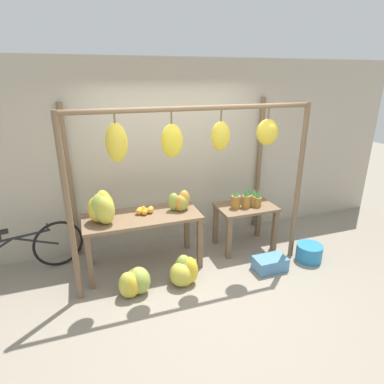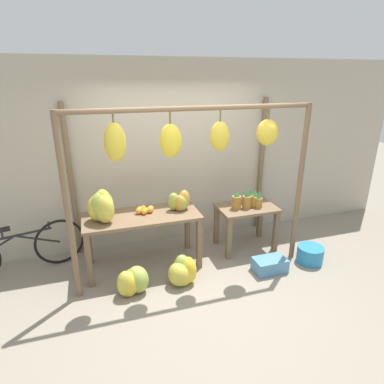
{
  "view_description": "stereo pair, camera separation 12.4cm",
  "coord_description": "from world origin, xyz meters",
  "px_view_note": "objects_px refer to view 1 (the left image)",
  "views": [
    {
      "loc": [
        -1.28,
        -3.16,
        2.55
      ],
      "look_at": [
        0.09,
        0.78,
        1.03
      ],
      "focal_mm": 30.0,
      "sensor_mm": 36.0,
      "label": 1
    },
    {
      "loc": [
        -1.16,
        -3.2,
        2.55
      ],
      "look_at": [
        0.09,
        0.78,
        1.03
      ],
      "focal_mm": 30.0,
      "sensor_mm": 36.0,
      "label": 2
    }
  ],
  "objects_px": {
    "orange_pile": "(144,211)",
    "banana_pile_ground_right": "(184,272)",
    "parked_bicycle": "(16,254)",
    "banana_pile_ground_left": "(133,283)",
    "fruit_crate_white": "(270,264)",
    "blue_bucket": "(309,252)",
    "banana_pile_on_table": "(102,208)",
    "pineapple_cluster": "(247,199)",
    "papaya_pile": "(180,202)"
  },
  "relations": [
    {
      "from": "banana_pile_ground_left",
      "to": "papaya_pile",
      "type": "xyz_separation_m",
      "value": [
        0.79,
        0.58,
        0.74
      ]
    },
    {
      "from": "fruit_crate_white",
      "to": "parked_bicycle",
      "type": "distance_m",
      "value": 3.4
    },
    {
      "from": "banana_pile_on_table",
      "to": "banana_pile_ground_right",
      "type": "relative_size",
      "value": 1.01
    },
    {
      "from": "parked_bicycle",
      "to": "papaya_pile",
      "type": "xyz_separation_m",
      "value": [
        2.17,
        -0.29,
        0.55
      ]
    },
    {
      "from": "parked_bicycle",
      "to": "papaya_pile",
      "type": "distance_m",
      "value": 2.26
    },
    {
      "from": "pineapple_cluster",
      "to": "fruit_crate_white",
      "type": "height_order",
      "value": "pineapple_cluster"
    },
    {
      "from": "orange_pile",
      "to": "pineapple_cluster",
      "type": "distance_m",
      "value": 1.55
    },
    {
      "from": "orange_pile",
      "to": "banana_pile_ground_right",
      "type": "relative_size",
      "value": 0.57
    },
    {
      "from": "papaya_pile",
      "to": "pineapple_cluster",
      "type": "bearing_deg",
      "value": 0.36
    },
    {
      "from": "banana_pile_on_table",
      "to": "blue_bucket",
      "type": "relative_size",
      "value": 1.25
    },
    {
      "from": "orange_pile",
      "to": "parked_bicycle",
      "type": "bearing_deg",
      "value": 172.2
    },
    {
      "from": "fruit_crate_white",
      "to": "blue_bucket",
      "type": "xyz_separation_m",
      "value": [
        0.68,
        0.04,
        0.02
      ]
    },
    {
      "from": "fruit_crate_white",
      "to": "blue_bucket",
      "type": "distance_m",
      "value": 0.68
    },
    {
      "from": "orange_pile",
      "to": "papaya_pile",
      "type": "relative_size",
      "value": 0.75
    },
    {
      "from": "pineapple_cluster",
      "to": "banana_pile_ground_right",
      "type": "bearing_deg",
      "value": -153.47
    },
    {
      "from": "papaya_pile",
      "to": "fruit_crate_white",
      "type": "bearing_deg",
      "value": -31.82
    },
    {
      "from": "orange_pile",
      "to": "banana_pile_on_table",
      "type": "bearing_deg",
      "value": -169.81
    },
    {
      "from": "pineapple_cluster",
      "to": "parked_bicycle",
      "type": "height_order",
      "value": "pineapple_cluster"
    },
    {
      "from": "banana_pile_on_table",
      "to": "banana_pile_ground_left",
      "type": "bearing_deg",
      "value": -65.35
    },
    {
      "from": "orange_pile",
      "to": "fruit_crate_white",
      "type": "relative_size",
      "value": 0.58
    },
    {
      "from": "orange_pile",
      "to": "parked_bicycle",
      "type": "height_order",
      "value": "orange_pile"
    },
    {
      "from": "pineapple_cluster",
      "to": "banana_pile_on_table",
      "type": "bearing_deg",
      "value": -178.69
    },
    {
      "from": "blue_bucket",
      "to": "fruit_crate_white",
      "type": "bearing_deg",
      "value": -176.85
    },
    {
      "from": "banana_pile_ground_left",
      "to": "papaya_pile",
      "type": "relative_size",
      "value": 1.39
    },
    {
      "from": "fruit_crate_white",
      "to": "banana_pile_on_table",
      "type": "bearing_deg",
      "value": 163.45
    },
    {
      "from": "banana_pile_ground_left",
      "to": "parked_bicycle",
      "type": "distance_m",
      "value": 1.64
    },
    {
      "from": "banana_pile_on_table",
      "to": "orange_pile",
      "type": "bearing_deg",
      "value": 10.19
    },
    {
      "from": "banana_pile_on_table",
      "to": "pineapple_cluster",
      "type": "distance_m",
      "value": 2.1
    },
    {
      "from": "banana_pile_on_table",
      "to": "banana_pile_ground_left",
      "type": "distance_m",
      "value": 1.01
    },
    {
      "from": "banana_pile_ground_left",
      "to": "parked_bicycle",
      "type": "relative_size",
      "value": 0.28
    },
    {
      "from": "pineapple_cluster",
      "to": "parked_bicycle",
      "type": "bearing_deg",
      "value": 175.05
    },
    {
      "from": "orange_pile",
      "to": "banana_pile_ground_left",
      "type": "distance_m",
      "value": 0.96
    },
    {
      "from": "fruit_crate_white",
      "to": "papaya_pile",
      "type": "bearing_deg",
      "value": 148.18
    },
    {
      "from": "banana_pile_on_table",
      "to": "papaya_pile",
      "type": "xyz_separation_m",
      "value": [
        1.04,
        0.04,
        -0.07
      ]
    },
    {
      "from": "papaya_pile",
      "to": "orange_pile",
      "type": "bearing_deg",
      "value": 173.54
    },
    {
      "from": "banana_pile_ground_right",
      "to": "papaya_pile",
      "type": "height_order",
      "value": "papaya_pile"
    },
    {
      "from": "banana_pile_on_table",
      "to": "fruit_crate_white",
      "type": "relative_size",
      "value": 1.03
    },
    {
      "from": "banana_pile_ground_left",
      "to": "fruit_crate_white",
      "type": "bearing_deg",
      "value": -2.73
    },
    {
      "from": "blue_bucket",
      "to": "banana_pile_on_table",
      "type": "bearing_deg",
      "value": 168.03
    },
    {
      "from": "banana_pile_ground_right",
      "to": "pineapple_cluster",
      "type": "bearing_deg",
      "value": 26.53
    },
    {
      "from": "banana_pile_ground_left",
      "to": "orange_pile",
      "type": "bearing_deg",
      "value": 65.28
    },
    {
      "from": "banana_pile_ground_left",
      "to": "blue_bucket",
      "type": "xyz_separation_m",
      "value": [
        2.55,
        -0.05,
        -0.05
      ]
    },
    {
      "from": "banana_pile_ground_left",
      "to": "parked_bicycle",
      "type": "bearing_deg",
      "value": 147.84
    },
    {
      "from": "blue_bucket",
      "to": "orange_pile",
      "type": "bearing_deg",
      "value": 162.98
    },
    {
      "from": "banana_pile_ground_left",
      "to": "parked_bicycle",
      "type": "xyz_separation_m",
      "value": [
        -1.38,
        0.87,
        0.19
      ]
    },
    {
      "from": "parked_bicycle",
      "to": "banana_pile_ground_right",
      "type": "bearing_deg",
      "value": -23.18
    },
    {
      "from": "banana_pile_on_table",
      "to": "fruit_crate_white",
      "type": "bearing_deg",
      "value": -16.55
    },
    {
      "from": "blue_bucket",
      "to": "papaya_pile",
      "type": "bearing_deg",
      "value": 160.17
    },
    {
      "from": "banana_pile_ground_left",
      "to": "banana_pile_ground_right",
      "type": "distance_m",
      "value": 0.66
    },
    {
      "from": "orange_pile",
      "to": "blue_bucket",
      "type": "bearing_deg",
      "value": -17.02
    }
  ]
}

